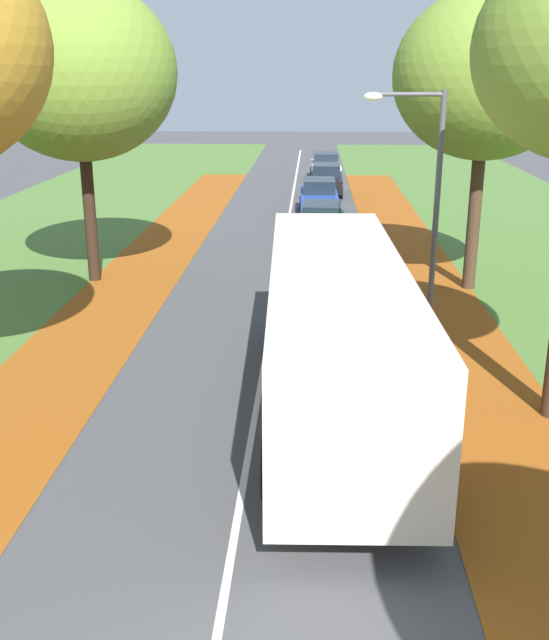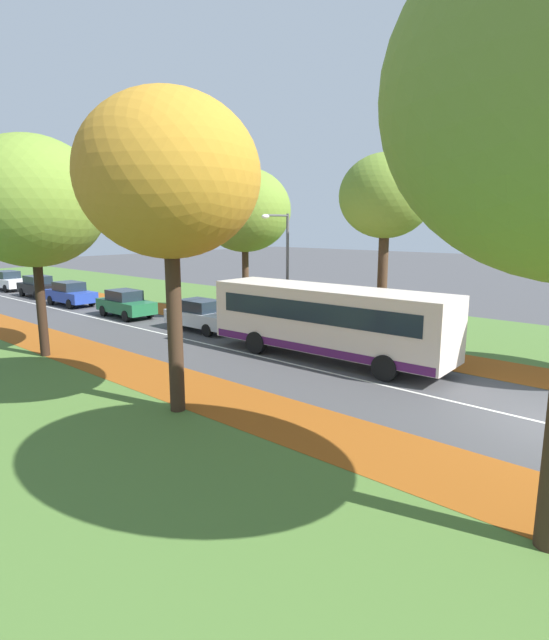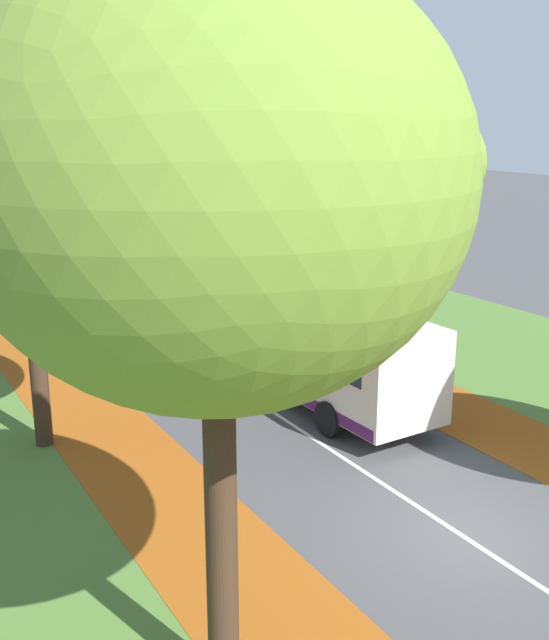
% 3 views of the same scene
% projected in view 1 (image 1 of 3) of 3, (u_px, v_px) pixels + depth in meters
% --- Properties ---
extents(grass_verge_left, '(12.00, 90.00, 0.01)m').
position_uv_depth(grass_verge_left, '(16.00, 265.00, 25.94)').
color(grass_verge_left, '#476B2D').
rests_on(grass_verge_left, ground).
extents(leaf_litter_left, '(2.80, 60.00, 0.00)m').
position_uv_depth(leaf_litter_left, '(99.00, 322.00, 20.03)').
color(leaf_litter_left, '#8C4714').
rests_on(leaf_litter_left, grass_verge_left).
extents(leaf_litter_right, '(2.80, 60.00, 0.00)m').
position_uv_depth(leaf_litter_right, '(446.00, 328.00, 19.59)').
color(leaf_litter_right, '#8C4714').
rests_on(leaf_litter_right, grass_verge_right).
extents(road_centre_line, '(0.12, 80.00, 0.01)m').
position_uv_depth(road_centre_line, '(280.00, 268.00, 25.50)').
color(road_centre_line, silver).
rests_on(road_centre_line, ground).
extents(tree_left_mid, '(5.82, 5.82, 9.00)m').
position_uv_depth(tree_left_mid, '(79.00, 72.00, 22.08)').
color(tree_left_mid, black).
rests_on(tree_left_mid, ground).
extents(tree_right_mid, '(5.30, 5.30, 8.67)m').
position_uv_depth(tree_right_mid, '(486.00, 76.00, 21.23)').
color(tree_right_mid, '#422D1E').
rests_on(tree_right_mid, ground).
extents(streetlamp_right, '(1.89, 0.28, 6.00)m').
position_uv_depth(streetlamp_right, '(424.00, 190.00, 17.59)').
color(streetlamp_right, '#47474C').
rests_on(streetlamp_right, ground).
extents(bus, '(2.90, 10.47, 2.98)m').
position_uv_depth(bus, '(336.00, 329.00, 14.36)').
color(bus, beige).
rests_on(bus, ground).
extents(car_silver_lead, '(1.80, 4.21, 1.62)m').
position_uv_depth(car_silver_lead, '(337.00, 267.00, 22.45)').
color(car_silver_lead, '#B7BABF').
rests_on(car_silver_lead, ground).
extents(car_green_following, '(1.91, 4.27, 1.62)m').
position_uv_depth(car_green_following, '(322.00, 225.00, 28.56)').
color(car_green_following, '#1E6038').
rests_on(car_green_following, ground).
extents(car_blue_third_in_line, '(1.84, 4.23, 1.62)m').
position_uv_depth(car_blue_third_in_line, '(319.00, 197.00, 34.88)').
color(car_blue_third_in_line, '#233D9E').
rests_on(car_blue_third_in_line, ground).
extents(car_black_fourth_in_line, '(1.84, 4.23, 1.62)m').
position_uv_depth(car_black_fourth_in_line, '(326.00, 180.00, 40.36)').
color(car_black_fourth_in_line, black).
rests_on(car_black_fourth_in_line, ground).
extents(car_white_trailing, '(1.89, 4.25, 1.62)m').
position_uv_depth(car_white_trailing, '(325.00, 166.00, 45.97)').
color(car_white_trailing, silver).
rests_on(car_white_trailing, ground).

